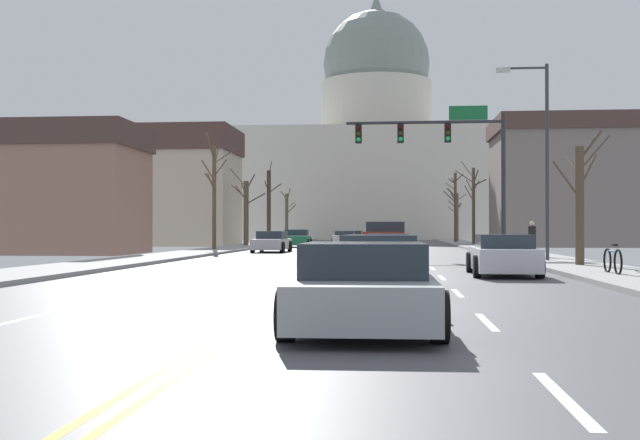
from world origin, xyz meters
The scene contains 26 objects.
ground centered at (0.00, 0.00, 0.02)m, with size 20.00×180.00×0.20m.
signal_gantry centered at (4.86, 13.80, 5.46)m, with size 7.91×0.41×7.36m.
street_lamp_right centered at (7.94, 5.98, 4.71)m, with size 2.07×0.24×7.75m.
capitol_building centered at (0.00, 79.12, 11.13)m, with size 34.88×22.45×32.99m.
pickup_truck_near_00 centered at (1.79, 10.93, 0.75)m, with size 2.28×5.74×1.70m.
sedan_near_01 centered at (1.93, 4.36, 0.56)m, with size 2.02×4.71×1.20m.
sedan_near_02 centered at (5.37, -1.95, 0.58)m, with size 2.02×4.59×1.21m.
sedan_near_03 centered at (1.86, -8.20, 0.59)m, with size 2.15×4.56×1.24m.
sedan_near_04 centered at (1.73, -14.63, 0.56)m, with size 2.13×4.35×1.19m.
sedan_oncoming_00 centered at (-4.97, 20.11, 0.59)m, with size 2.04×4.41×1.24m.
sedan_oncoming_01 centered at (-5.04, 32.60, 0.61)m, with size 2.18×4.27×1.31m.
sedan_oncoming_02 centered at (-2.01, 42.33, 0.57)m, with size 2.11×4.28×1.19m.
sedan_oncoming_03 centered at (-1.80, 54.42, 0.56)m, with size 2.21×4.63×1.17m.
flank_building_00 centered at (-15.91, 15.66, 3.57)m, with size 8.67×6.31×7.06m.
flank_building_01 centered at (-15.67, 36.39, 4.81)m, with size 10.42×7.93×9.49m.
flank_building_02 centered at (16.01, 36.59, 5.00)m, with size 12.08×9.33×9.91m.
bare_tree_00 centered at (8.36, 51.11, 2.77)m, with size 1.97×1.14×5.25m.
bare_tree_01 centered at (-8.90, 32.78, 2.75)m, with size 2.90×1.69×5.85m.
bare_tree_02 centered at (8.57, 2.21, 2.39)m, with size 2.04×1.78×4.67m.
bare_tree_03 centered at (-8.68, 21.12, 3.65)m, with size 2.28×2.63×6.99m.
bare_tree_04 centered at (8.75, 39.47, 3.52)m, with size 2.59×1.57×6.77m.
bare_tree_05 centered at (-8.80, 54.79, 2.76)m, with size 1.76×1.81×5.39m.
bare_tree_06 centered at (7.86, 46.93, 3.54)m, with size 1.80×2.18×6.37m.
bare_tree_07 centered at (-7.83, 36.98, 3.21)m, with size 1.32×2.15×6.64m.
pedestrian_00 centered at (8.30, 9.89, 1.01)m, with size 0.35×0.34×1.57m.
bicycle_parked centered at (8.22, -3.07, 0.49)m, with size 0.12×1.77×0.85m.
Camera 1 is at (2.11, -25.42, 1.38)m, focal length 43.81 mm.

